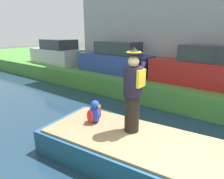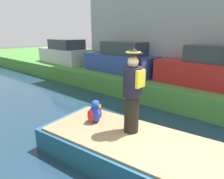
% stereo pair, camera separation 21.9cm
% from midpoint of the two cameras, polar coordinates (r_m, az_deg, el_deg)
% --- Properties ---
extents(boat, '(2.26, 4.38, 0.61)m').
position_cam_midpoint_polar(boat, '(4.41, 7.43, -17.14)').
color(boat, '#23517A').
rests_on(boat, canal_water).
extents(person_pirate, '(0.61, 0.42, 1.85)m').
position_cam_midpoint_polar(person_pirate, '(4.12, 7.57, -0.61)').
color(person_pirate, black).
rests_on(person_pirate, boat).
extents(parrot_plush, '(0.36, 0.35, 0.57)m').
position_cam_midpoint_polar(parrot_plush, '(4.77, -3.75, -6.79)').
color(parrot_plush, blue).
rests_on(parrot_plush, boat).
extents(parked_car_red, '(1.81, 4.05, 1.50)m').
position_cam_midpoint_polar(parked_car_red, '(8.14, 28.51, 5.23)').
color(parked_car_red, red).
rests_on(parked_car_red, grass_bank_far).
extents(parked_car_blue, '(1.89, 4.08, 1.50)m').
position_cam_midpoint_polar(parked_car_blue, '(9.89, 3.98, 8.84)').
color(parked_car_blue, '#2D4293').
rests_on(parked_car_blue, grass_bank_far).
extents(parked_car_silver, '(1.98, 4.11, 1.50)m').
position_cam_midpoint_polar(parked_car_silver, '(13.29, -13.07, 10.42)').
color(parked_car_silver, '#B7B7BC').
rests_on(parked_car_silver, grass_bank_far).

